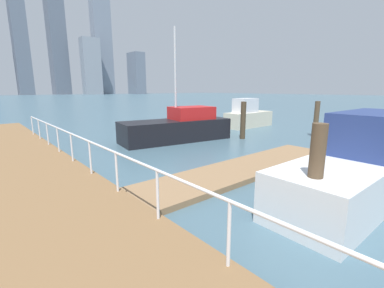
# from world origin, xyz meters

# --- Properties ---
(ground_plane) EXTENTS (300.00, 300.00, 0.00)m
(ground_plane) POSITION_xyz_m (0.00, 20.00, 0.00)
(ground_plane) COLOR #476675
(floating_dock) EXTENTS (10.16, 2.00, 0.18)m
(floating_dock) POSITION_xyz_m (1.58, 11.18, 0.09)
(floating_dock) COLOR #93704C
(floating_dock) RESTS_ON ground_plane
(boardwalk_railing) EXTENTS (0.06, 29.09, 1.08)m
(boardwalk_railing) POSITION_xyz_m (-3.15, 8.53, 1.26)
(boardwalk_railing) COLOR white
(boardwalk_railing) RESTS_ON boardwalk
(dock_piling_0) EXTENTS (0.31, 0.31, 2.30)m
(dock_piling_0) POSITION_xyz_m (11.00, 12.79, 1.15)
(dock_piling_0) COLOR brown
(dock_piling_0) RESTS_ON ground_plane
(dock_piling_1) EXTENTS (0.25, 0.25, 2.03)m
(dock_piling_1) POSITION_xyz_m (2.58, 8.36, 1.01)
(dock_piling_1) COLOR brown
(dock_piling_1) RESTS_ON ground_plane
(dock_piling_2) EXTENTS (0.31, 0.31, 2.36)m
(dock_piling_2) POSITION_xyz_m (-0.49, 7.54, 1.18)
(dock_piling_2) COLOR brown
(dock_piling_2) RESTS_ON ground_plane
(dock_piling_4) EXTENTS (0.33, 0.33, 2.29)m
(dock_piling_4) POSITION_xyz_m (6.94, 15.42, 1.15)
(dock_piling_4) COLOR #473826
(dock_piling_4) RESTS_ON ground_plane
(moored_boat_0) EXTENTS (6.82, 3.17, 6.44)m
(moored_boat_0) POSITION_xyz_m (3.54, 17.57, 0.79)
(moored_boat_0) COLOR black
(moored_boat_0) RESTS_ON ground_plane
(moored_boat_2) EXTENTS (7.23, 2.04, 2.40)m
(moored_boat_2) POSITION_xyz_m (2.59, 7.55, 0.90)
(moored_boat_2) COLOR white
(moored_boat_2) RESTS_ON ground_plane
(moored_boat_4) EXTENTS (4.56, 1.57, 2.32)m
(moored_boat_4) POSITION_xyz_m (11.37, 18.47, 0.88)
(moored_boat_4) COLOR beige
(moored_boat_4) RESTS_ON ground_plane
(skyline_tower_2) EXTENTS (7.15, 9.95, 85.41)m
(skyline_tower_2) POSITION_xyz_m (19.14, 175.17, 42.70)
(skyline_tower_2) COLOR slate
(skyline_tower_2) RESTS_ON ground_plane
(skyline_tower_3) EXTENTS (9.42, 7.94, 57.22)m
(skyline_tower_3) POSITION_xyz_m (37.27, 174.99, 28.61)
(skyline_tower_3) COLOR slate
(skyline_tower_3) RESTS_ON ground_plane
(skyline_tower_4) EXTENTS (9.93, 6.97, 31.40)m
(skyline_tower_4) POSITION_xyz_m (50.74, 161.77, 15.70)
(skyline_tower_4) COLOR #8C939E
(skyline_tower_4) RESTS_ON ground_plane
(skyline_tower_5) EXTENTS (10.88, 6.63, 85.50)m
(skyline_tower_5) POSITION_xyz_m (61.61, 170.61, 42.75)
(skyline_tower_5) COLOR gray
(skyline_tower_5) RESTS_ON ground_plane
(skyline_tower_6) EXTENTS (7.01, 11.66, 25.60)m
(skyline_tower_6) POSITION_xyz_m (78.52, 159.66, 12.80)
(skyline_tower_6) COLOR slate
(skyline_tower_6) RESTS_ON ground_plane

